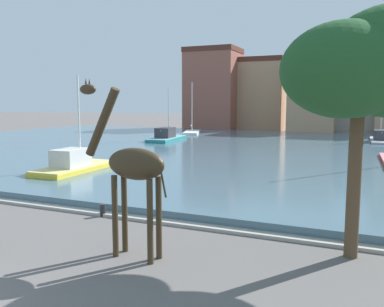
% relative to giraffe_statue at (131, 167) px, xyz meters
% --- Properties ---
extents(harbor_water, '(80.20, 47.31, 0.41)m').
position_rel_giraffe_statue_xyz_m(harbor_water, '(-2.95, 27.34, -2.55)').
color(harbor_water, '#476675').
rests_on(harbor_water, ground).
extents(quay_edge_coping, '(80.20, 0.50, 0.12)m').
position_rel_giraffe_statue_xyz_m(quay_edge_coping, '(-2.95, 3.44, -2.69)').
color(quay_edge_coping, '#ADA89E').
rests_on(quay_edge_coping, ground).
extents(giraffe_statue, '(3.09, 0.85, 5.39)m').
position_rel_giraffe_statue_xyz_m(giraffe_statue, '(0.00, 0.00, 0.00)').
color(giraffe_statue, '#382B19').
rests_on(giraffe_statue, ground).
extents(sailboat_grey, '(2.27, 9.61, 7.92)m').
position_rel_giraffe_statue_xyz_m(sailboat_grey, '(7.56, 39.40, -2.21)').
color(sailboat_grey, '#939399').
rests_on(sailboat_grey, ground).
extents(sailboat_teal, '(3.15, 8.55, 6.41)m').
position_rel_giraffe_statue_xyz_m(sailboat_teal, '(-14.47, 30.98, -2.16)').
color(sailboat_teal, teal).
rests_on(sailboat_teal, ground).
extents(sailboat_yellow, '(2.43, 7.13, 6.34)m').
position_rel_giraffe_statue_xyz_m(sailboat_yellow, '(-10.34, 10.37, -2.17)').
color(sailboat_yellow, gold).
rests_on(sailboat_yellow, ground).
extents(sailboat_white, '(4.14, 7.75, 7.38)m').
position_rel_giraffe_statue_xyz_m(sailboat_white, '(-16.22, 41.71, -2.37)').
color(sailboat_white, white).
rests_on(sailboat_white, ground).
extents(shade_tree, '(5.39, 5.17, 7.33)m').
position_rel_giraffe_statue_xyz_m(shade_tree, '(6.26, 2.53, 2.96)').
color(shade_tree, brown).
rests_on(shade_tree, ground).
extents(mooring_bollard, '(0.24, 0.24, 0.50)m').
position_rel_giraffe_statue_xyz_m(mooring_bollard, '(-3.48, 3.29, -2.50)').
color(mooring_bollard, '#232326').
rests_on(mooring_bollard, ground).
extents(townhouse_tall_gabled, '(8.45, 7.05, 13.52)m').
position_rel_giraffe_statue_xyz_m(townhouse_tall_gabled, '(-17.80, 54.12, 4.02)').
color(townhouse_tall_gabled, '#8E5142').
rests_on(townhouse_tall_gabled, ground).
extents(townhouse_end_terrace, '(7.28, 5.31, 11.93)m').
position_rel_giraffe_statue_xyz_m(townhouse_end_terrace, '(-10.10, 56.74, 3.23)').
color(townhouse_end_terrace, tan).
rests_on(townhouse_end_terrace, ground).
extents(townhouse_narrow_midrow, '(6.73, 7.97, 10.83)m').
position_rel_giraffe_statue_xyz_m(townhouse_narrow_midrow, '(-1.49, 53.36, 2.68)').
color(townhouse_narrow_midrow, tan).
rests_on(townhouse_narrow_midrow, ground).
extents(townhouse_corner_house, '(9.02, 5.83, 10.38)m').
position_rel_giraffe_statue_xyz_m(townhouse_corner_house, '(5.58, 56.59, 2.45)').
color(townhouse_corner_house, gray).
rests_on(townhouse_corner_house, ground).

